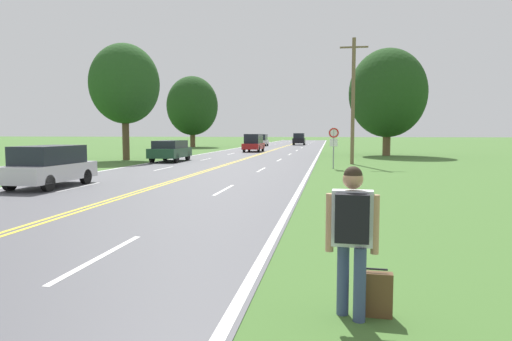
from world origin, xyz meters
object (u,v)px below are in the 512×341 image
at_px(car_white_van_receding, 261,140).
at_px(car_black_suv_distant, 299,139).
at_px(car_dark_green_hatchback_mid_near, 170,150).
at_px(traffic_sign, 334,138).
at_px(car_red_van_mid_far, 254,143).
at_px(hitchhiker_person, 352,227).
at_px(car_silver_van_approaching, 49,166).
at_px(tree_left_verge, 192,106).
at_px(tree_behind_sign, 125,84).
at_px(suitcase, 374,294).
at_px(tree_mid_treeline, 388,93).

height_order(car_white_van_receding, car_black_suv_distant, car_black_suv_distant).
relative_size(car_dark_green_hatchback_mid_near, car_black_suv_distant, 0.93).
distance_m(traffic_sign, car_white_van_receding, 43.74).
relative_size(traffic_sign, car_red_van_mid_far, 0.50).
bearing_deg(hitchhiker_person, car_silver_van_approaching, 48.52).
distance_m(tree_left_verge, car_dark_green_hatchback_mid_near, 32.60).
distance_m(tree_behind_sign, car_dark_green_hatchback_mid_near, 6.37).
height_order(suitcase, traffic_sign, traffic_sign).
bearing_deg(tree_left_verge, traffic_sign, -61.59).
height_order(hitchhiker_person, tree_left_verge, tree_left_verge).
distance_m(hitchhiker_person, tree_behind_sign, 31.71).
xyz_separation_m(car_dark_green_hatchback_mid_near, car_black_suv_distant, (6.20, 43.71, 0.19)).
xyz_separation_m(tree_mid_treeline, car_dark_green_hatchback_mid_near, (-16.26, -11.15, -4.74)).
distance_m(tree_mid_treeline, car_dark_green_hatchback_mid_near, 20.28).
relative_size(tree_left_verge, car_red_van_mid_far, 2.12).
bearing_deg(car_black_suv_distant, tree_mid_treeline, 16.10).
distance_m(tree_behind_sign, car_white_van_receding, 37.05).
bearing_deg(car_red_van_mid_far, traffic_sign, -158.77).
distance_m(car_dark_green_hatchback_mid_near, car_red_van_mid_far, 17.33).
bearing_deg(traffic_sign, suitcase, -89.08).
bearing_deg(hitchhiker_person, tree_left_verge, 22.13).
bearing_deg(car_white_van_receding, tree_left_verge, 124.92).
xyz_separation_m(car_red_van_mid_far, car_black_suv_distant, (3.03, 26.68, 0.02)).
bearing_deg(car_black_suv_distant, car_white_van_receding, -42.64).
xyz_separation_m(hitchhiker_person, tree_behind_sign, (-15.48, 27.29, 4.62)).
xyz_separation_m(car_silver_van_approaching, car_red_van_mid_far, (2.44, 32.37, 0.16)).
relative_size(suitcase, traffic_sign, 0.24).
height_order(traffic_sign, car_dark_green_hatchback_mid_near, traffic_sign).
bearing_deg(car_white_van_receding, suitcase, -171.44).
height_order(tree_mid_treeline, car_white_van_receding, tree_mid_treeline).
distance_m(traffic_sign, tree_left_verge, 41.10).
xyz_separation_m(hitchhiker_person, suitcase, (0.27, 0.13, -0.80)).
relative_size(tree_behind_sign, car_dark_green_hatchback_mid_near, 2.02).
relative_size(hitchhiker_person, car_black_suv_distant, 0.38).
bearing_deg(tree_mid_treeline, car_red_van_mid_far, 155.78).
relative_size(car_silver_van_approaching, car_black_suv_distant, 0.87).
relative_size(car_silver_van_approaching, car_white_van_receding, 0.90).
bearing_deg(car_red_van_mid_far, car_silver_van_approaching, 176.07).
bearing_deg(hitchhiker_person, car_white_van_receding, 12.84).
bearing_deg(traffic_sign, hitchhiker_person, -89.80).
bearing_deg(traffic_sign, tree_behind_sign, 158.77).
bearing_deg(car_silver_van_approaching, car_black_suv_distant, -4.29).
bearing_deg(car_black_suv_distant, hitchhiker_person, 3.31).
bearing_deg(traffic_sign, tree_left_verge, 118.41).
xyz_separation_m(traffic_sign, tree_behind_sign, (-15.41, 5.99, 3.91)).
xyz_separation_m(traffic_sign, car_black_suv_distant, (-5.27, 48.47, -0.76)).
bearing_deg(tree_mid_treeline, car_black_suv_distant, 107.17).
bearing_deg(tree_left_verge, tree_mid_treeline, -39.62).
height_order(hitchhiker_person, car_red_van_mid_far, car_red_van_mid_far).
height_order(tree_mid_treeline, car_silver_van_approaching, tree_mid_treeline).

